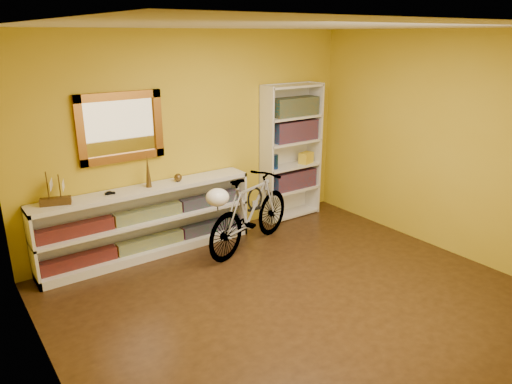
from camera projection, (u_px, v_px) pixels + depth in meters
floor at (296, 300)px, 4.77m from camera, size 4.50×4.00×0.01m
ceiling at (305, 26)px, 3.94m from camera, size 4.50×4.00×0.01m
back_wall at (195, 138)px, 5.90m from camera, size 4.50×0.01×2.60m
left_wall at (39, 232)px, 3.11m from camera, size 0.01×4.00×2.60m
right_wall at (445, 144)px, 5.60m from camera, size 0.01×4.00×2.60m
gilt_mirror at (121, 127)px, 5.27m from camera, size 0.98×0.06×0.78m
wall_socket at (255, 204)px, 6.72m from camera, size 0.09×0.02×0.09m
console_unit at (148, 222)px, 5.61m from camera, size 2.60×0.35×0.85m
cd_row_lower at (151, 242)px, 5.67m from camera, size 2.50×0.13×0.14m
cd_row_upper at (148, 214)px, 5.56m from camera, size 2.50×0.13×0.14m
model_ship at (54, 188)px, 4.87m from camera, size 0.33×0.21×0.36m
toy_car at (110, 194)px, 5.24m from camera, size 0.00×0.00×0.00m
bronze_ornament at (148, 171)px, 5.43m from camera, size 0.07×0.07×0.39m
decorative_orb at (178, 178)px, 5.69m from camera, size 0.10×0.10×0.10m
bookcase at (291, 152)px, 6.67m from camera, size 0.90×0.30×1.90m
book_row_a at (293, 179)px, 6.83m from camera, size 0.70×0.22×0.26m
book_row_b at (294, 131)px, 6.60m from camera, size 0.70×0.22×0.28m
book_row_c at (295, 107)px, 6.49m from camera, size 0.70×0.22×0.25m
travel_mug at (275, 162)px, 6.52m from camera, size 0.09×0.09×0.20m
red_tin at (279, 110)px, 6.39m from camera, size 0.16×0.16×0.19m
yellow_bag at (306, 158)px, 6.81m from camera, size 0.23×0.19×0.16m
bicycle at (250, 212)px, 5.80m from camera, size 0.91×1.65×0.94m
helmet at (217, 197)px, 5.21m from camera, size 0.26×0.25×0.20m
u_lock at (255, 199)px, 5.83m from camera, size 0.22×0.02×0.22m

